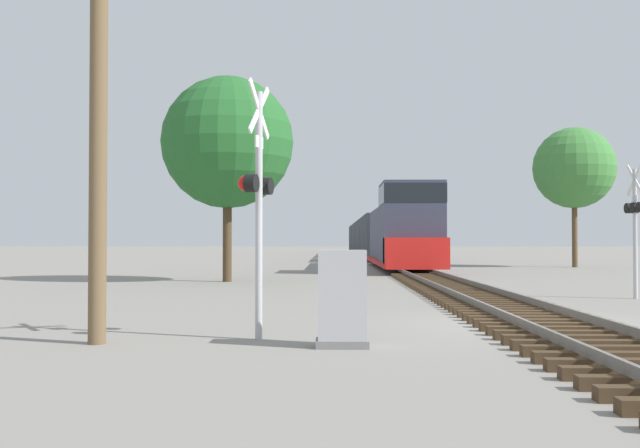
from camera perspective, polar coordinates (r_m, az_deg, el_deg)
ground_plane at (r=15.30m, az=16.24°, el=-7.45°), size 400.00×400.00×0.00m
rail_track_bed at (r=15.28m, az=16.23°, el=-6.94°), size 2.60×160.00×0.31m
freight_train at (r=72.62m, az=4.06°, el=-1.03°), size 3.06×77.41×4.58m
crossing_signal_near at (r=12.63m, az=-4.78°, el=2.37°), size 0.54×1.01×4.33m
crossing_signal_far at (r=23.18m, az=22.94°, el=0.67°), size 0.39×1.01×3.87m
relay_cabinet at (r=11.72m, az=1.70°, el=-5.75°), size 0.82×0.57×1.51m
utility_pole at (r=12.75m, az=-16.52°, el=8.90°), size 1.80×0.29×7.54m
tree_far_right at (r=30.68m, az=-7.06°, el=6.16°), size 5.34×5.34×8.31m
tree_mid_background at (r=49.43m, az=18.80°, el=4.06°), size 5.07×5.07×8.74m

